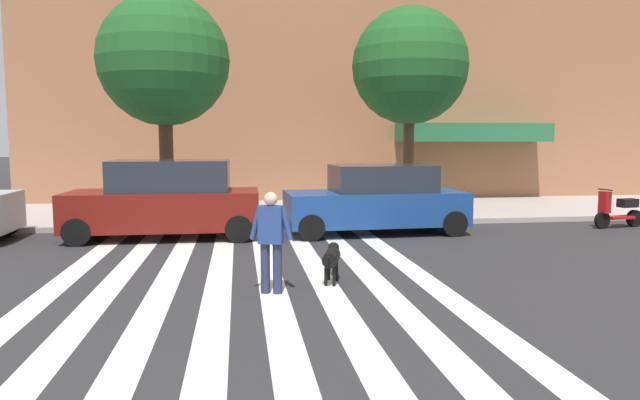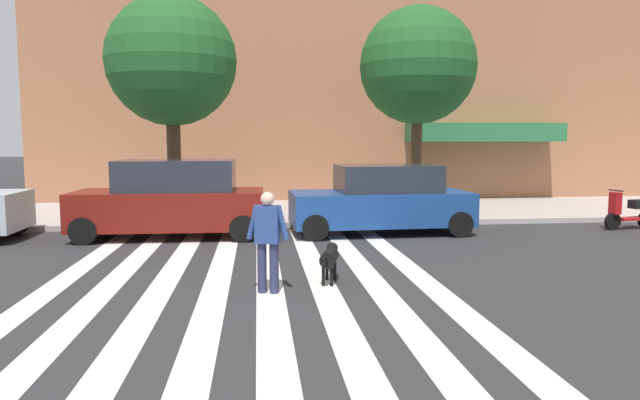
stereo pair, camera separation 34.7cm
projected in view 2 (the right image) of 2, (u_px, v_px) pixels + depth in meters
The scene contains 10 objects.
ground_plane at pixel (142, 304), 8.57m from camera, with size 160.00×160.00×0.00m, color #2B2B2D.
sidewalk_far at pixel (204, 213), 18.67m from camera, with size 80.00×6.00×0.15m, color #AFA3A0.
crosswalk_stripes at pixel (242, 300), 8.74m from camera, with size 6.75×13.84×0.01m.
parked_car_behind_first at pixel (172, 200), 14.36m from camera, with size 4.72×2.05×1.96m.
parked_car_third_in_line at pixel (382, 200), 14.96m from camera, with size 4.74×2.16×1.81m.
parked_scooter at pixel (630, 212), 15.69m from camera, with size 1.63×0.59×1.11m.
street_tree_nearest at pixel (172, 62), 16.05m from camera, with size 3.66×3.66×6.37m.
street_tree_middle at pixel (418, 66), 17.38m from camera, with size 3.57×3.57×6.36m.
pedestrian_dog_walker at pixel (268, 236), 9.08m from camera, with size 0.70×0.33×1.64m.
dog_on_leash at pixel (330, 257), 9.81m from camera, with size 0.43×0.98×0.65m.
Camera 2 is at (1.75, -1.39, 2.46)m, focal length 31.93 mm.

